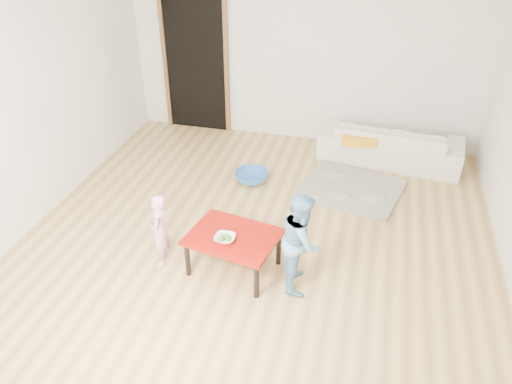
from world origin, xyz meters
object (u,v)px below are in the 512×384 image
at_px(sofa, 390,143).
at_px(red_table, 234,252).
at_px(basin, 251,177).
at_px(child_pink, 159,230).
at_px(bowl, 225,238).
at_px(child_blue, 302,241).

distance_m(sofa, red_table, 3.05).
bearing_deg(basin, child_pink, -104.85).
xyz_separation_m(bowl, child_pink, (-0.68, 0.03, -0.05)).
relative_size(red_table, basin, 1.91).
bearing_deg(child_blue, sofa, -23.30).
distance_m(bowl, child_blue, 0.72).
xyz_separation_m(bowl, basin, (-0.22, 1.79, -0.37)).
relative_size(red_table, child_pink, 1.07).
bearing_deg(child_pink, bowl, 74.19).
relative_size(bowl, child_blue, 0.20).
bearing_deg(sofa, child_pink, 58.01).
height_order(sofa, child_blue, child_blue).
xyz_separation_m(bowl, child_blue, (0.72, 0.07, 0.05)).
bearing_deg(bowl, basin, 96.87).
height_order(bowl, basin, bowl).
relative_size(sofa, child_blue, 1.89).
height_order(sofa, bowl, sofa).
relative_size(sofa, bowl, 9.57).
distance_m(bowl, basin, 1.84).
height_order(child_pink, basin, child_pink).
relative_size(sofa, basin, 4.29).
height_order(red_table, child_pink, child_pink).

